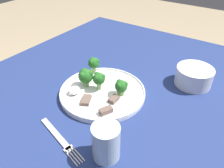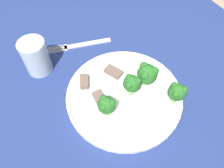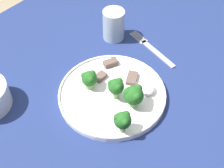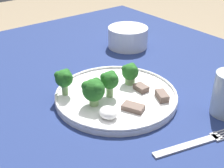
{
  "view_description": "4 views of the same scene",
  "coord_description": "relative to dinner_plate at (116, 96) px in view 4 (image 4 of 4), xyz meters",
  "views": [
    {
      "loc": [
        0.43,
        0.32,
        1.21
      ],
      "look_at": [
        -0.05,
        -0.01,
        0.79
      ],
      "focal_mm": 35.0,
      "sensor_mm": 36.0,
      "label": 1
    },
    {
      "loc": [
        -0.25,
        0.14,
        1.22
      ],
      "look_at": [
        0.01,
        -0.01,
        0.8
      ],
      "focal_mm": 35.0,
      "sensor_mm": 36.0,
      "label": 2
    },
    {
      "loc": [
        -0.42,
        -0.35,
        1.39
      ],
      "look_at": [
        -0.01,
        -0.02,
        0.8
      ],
      "focal_mm": 50.0,
      "sensor_mm": 36.0,
      "label": 3
    },
    {
      "loc": [
        0.45,
        -0.4,
        1.14
      ],
      "look_at": [
        -0.02,
        -0.04,
        0.81
      ],
      "focal_mm": 50.0,
      "sensor_mm": 36.0,
      "label": 4
    }
  ],
  "objects": [
    {
      "name": "table",
      "position": [
        0.02,
        0.02,
        -0.11
      ],
      "size": [
        1.27,
        1.0,
        0.76
      ],
      "color": "navy",
      "rests_on": "ground_plane"
    },
    {
      "name": "dinner_plate",
      "position": [
        0.0,
        0.0,
        0.0
      ],
      "size": [
        0.28,
        0.28,
        0.02
      ],
      "color": "white",
      "rests_on": "table"
    },
    {
      "name": "fork",
      "position": [
        0.22,
        0.02,
        -0.01
      ],
      "size": [
        0.07,
        0.19,
        0.0
      ],
      "color": "#B2B2B7",
      "rests_on": "table"
    },
    {
      "name": "cream_bowl",
      "position": [
        -0.22,
        0.23,
        0.02
      ],
      "size": [
        0.12,
        0.12,
        0.06
      ],
      "color": "silver",
      "rests_on": "table"
    },
    {
      "name": "broccoli_floret_near_rim_left",
      "position": [
        -0.02,
        0.06,
        0.03
      ],
      "size": [
        0.04,
        0.04,
        0.05
      ],
      "color": "#7FA866",
      "rests_on": "dinner_plate"
    },
    {
      "name": "broccoli_floret_center_left",
      "position": [
        0.0,
        -0.06,
        0.04
      ],
      "size": [
        0.05,
        0.05,
        0.06
      ],
      "color": "#7FA866",
      "rests_on": "dinner_plate"
    },
    {
      "name": "broccoli_floret_back_left",
      "position": [
        -0.0,
        -0.02,
        0.04
      ],
      "size": [
        0.04,
        0.04,
        0.06
      ],
      "color": "#7FA866",
      "rests_on": "dinner_plate"
    },
    {
      "name": "broccoli_floret_front_left",
      "position": [
        -0.07,
        -0.09,
        0.04
      ],
      "size": [
        0.04,
        0.04,
        0.06
      ],
      "color": "#7FA866",
      "rests_on": "dinner_plate"
    },
    {
      "name": "meat_slice_front_slice",
      "position": [
        0.02,
        0.06,
        0.01
      ],
      "size": [
        0.03,
        0.02,
        0.01
      ],
      "color": "brown",
      "rests_on": "dinner_plate"
    },
    {
      "name": "meat_slice_middle_slice",
      "position": [
        0.08,
        0.07,
        0.01
      ],
      "size": [
        0.04,
        0.03,
        0.02
      ],
      "color": "brown",
      "rests_on": "dinner_plate"
    },
    {
      "name": "meat_slice_rear_slice",
      "position": [
        0.07,
        -0.01,
        0.01
      ],
      "size": [
        0.05,
        0.04,
        0.01
      ],
      "color": "brown",
      "rests_on": "dinner_plate"
    },
    {
      "name": "sauce_dollop",
      "position": [
        0.06,
        -0.07,
        0.01
      ],
      "size": [
        0.04,
        0.04,
        0.02
      ],
      "color": "white",
      "rests_on": "dinner_plate"
    }
  ]
}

